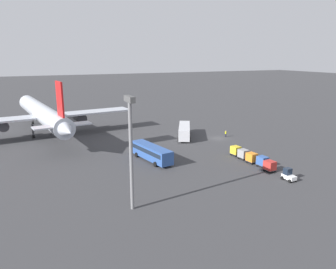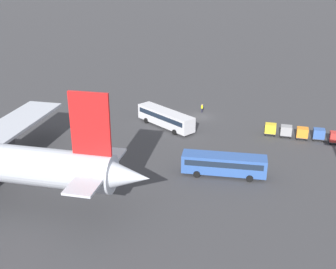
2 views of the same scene
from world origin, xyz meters
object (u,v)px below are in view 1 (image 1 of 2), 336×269
Objects in this scene: baggage_tug at (288,175)px; cargo_cart_blue at (262,161)px; airplane at (42,114)px; cargo_cart_orange at (252,157)px; cargo_cart_yellow at (236,150)px; shuttle_bus_near at (184,130)px; cargo_cart_grey at (243,154)px; shuttle_bus_far at (151,152)px; worker_person at (226,134)px; cargo_cart_red at (270,166)px.

baggage_tug is 7.42m from cargo_cart_blue.
airplane is 55.44m from cargo_cart_orange.
baggage_tug is 15.54m from cargo_cart_yellow.
shuttle_bus_near reaches higher than cargo_cart_grey.
cargo_cart_grey is at bearing -0.46° from cargo_cart_orange.
shuttle_bus_near reaches higher than baggage_tug.
shuttle_bus_near reaches higher than shuttle_bus_far.
cargo_cart_blue is (7.40, -0.58, 0.25)m from baggage_tug.
shuttle_bus_near is at bearing 6.89° from cargo_cart_grey.
worker_person is at bearing -23.32° from cargo_cart_grey.
cargo_cart_orange is (10.11, -0.14, 0.25)m from baggage_tug.
cargo_cart_grey is at bearing 4.38° from cargo_cart_blue.
cargo_cart_blue is (-44.70, -36.33, -4.73)m from airplane.
cargo_cart_orange is at bearing -145.97° from shuttle_bus_near.
cargo_cart_orange is at bearing -1.62° from cargo_cart_red.
baggage_tug is (-34.40, -2.44, -0.96)m from shuttle_bus_near.
cargo_cart_yellow is at bearing -144.02° from shuttle_bus_near.
cargo_cart_orange reaches higher than worker_person.
shuttle_bus_near is (-17.69, -33.31, -4.02)m from airplane.
cargo_cart_blue is (2.71, -0.59, 0.00)m from cargo_cart_red.
shuttle_bus_far reaches higher than cargo_cart_blue.
cargo_cart_blue is at bearing -134.70° from shuttle_bus_far.
shuttle_bus_far reaches higher than cargo_cart_yellow.
shuttle_bus_far is 19.05m from cargo_cart_grey.
cargo_cart_yellow is at bearing -0.78° from cargo_cart_orange.
cargo_cart_yellow is (-14.66, 7.44, 0.32)m from worker_person.
shuttle_bus_far is 22.02m from cargo_cart_blue.
shuttle_bus_far is at bearing -157.51° from airplane.
baggage_tug is 1.15× the size of cargo_cart_grey.
cargo_cart_orange and cargo_cart_grey have the same top height.
shuttle_bus_far is 5.77× the size of cargo_cart_yellow.
cargo_cart_blue is 1.00× the size of cargo_cart_yellow.
cargo_cart_grey is (12.82, -0.16, 0.25)m from baggage_tug.
airplane is 25.62× the size of cargo_cart_red.
cargo_cart_red is at bearing -141.04° from shuttle_bus_far.
shuttle_bus_near is 27.19m from cargo_cart_blue.
cargo_cart_orange is (5.43, -0.15, 0.00)m from cargo_cart_red.
airplane is at bearing 63.23° from worker_person.
cargo_cart_orange is at bearing 179.54° from cargo_cart_grey.
shuttle_bus_near is 7.25× the size of worker_person.
cargo_cart_blue is (-27.01, -3.02, -0.71)m from shuttle_bus_near.
airplane reaches higher than cargo_cart_red.
cargo_cart_yellow is at bearing -3.39° from baggage_tug.
shuttle_bus_far is 5.77× the size of cargo_cart_red.
cargo_cart_grey is at bearing -145.16° from shuttle_bus_near.
shuttle_bus_near is 10.99m from worker_person.
shuttle_bus_near is 1.02× the size of shuttle_bus_far.
baggage_tug is 1.41× the size of worker_person.
baggage_tug reaches higher than cargo_cart_orange.
cargo_cart_orange is at bearing -146.61° from airplane.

